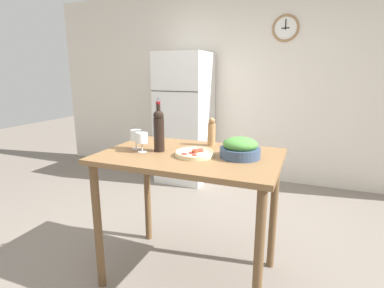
{
  "coord_description": "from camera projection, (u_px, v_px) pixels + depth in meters",
  "views": [
    {
      "loc": [
        0.75,
        -1.83,
        1.5
      ],
      "look_at": [
        0.0,
        0.04,
        1.02
      ],
      "focal_mm": 28.0,
      "sensor_mm": 36.0,
      "label": 1
    }
  ],
  "objects": [
    {
      "name": "prep_counter",
      "position": [
        190.0,
        173.0,
        2.09
      ],
      "size": [
        1.22,
        0.8,
        0.96
      ],
      "color": "brown",
      "rests_on": "ground_plane"
    },
    {
      "name": "wine_glass_far",
      "position": [
        136.0,
        136.0,
        2.15
      ],
      "size": [
        0.08,
        0.08,
        0.14
      ],
      "color": "silver",
      "rests_on": "prep_counter"
    },
    {
      "name": "refrigerator",
      "position": [
        185.0,
        118.0,
        4.16
      ],
      "size": [
        0.65,
        0.72,
        1.76
      ],
      "color": "silver",
      "rests_on": "ground_plane"
    },
    {
      "name": "salad_bowl",
      "position": [
        240.0,
        148.0,
        1.95
      ],
      "size": [
        0.26,
        0.26,
        0.14
      ],
      "color": "#384C6B",
      "rests_on": "prep_counter"
    },
    {
      "name": "wine_bottle",
      "position": [
        159.0,
        129.0,
        2.08
      ],
      "size": [
        0.07,
        0.07,
        0.35
      ],
      "color": "black",
      "rests_on": "prep_counter"
    },
    {
      "name": "pepper_mill",
      "position": [
        212.0,
        132.0,
        2.26
      ],
      "size": [
        0.06,
        0.06,
        0.22
      ],
      "color": "#AD7F51",
      "rests_on": "prep_counter"
    },
    {
      "name": "wall_back",
      "position": [
        255.0,
        87.0,
        4.1
      ],
      "size": [
        6.4,
        0.09,
        2.6
      ],
      "color": "silver",
      "rests_on": "ground_plane"
    },
    {
      "name": "ground_plane",
      "position": [
        190.0,
        275.0,
        2.28
      ],
      "size": [
        14.0,
        14.0,
        0.0
      ],
      "primitive_type": "plane",
      "color": "slate"
    },
    {
      "name": "homemade_pizza",
      "position": [
        195.0,
        153.0,
        2.0
      ],
      "size": [
        0.26,
        0.26,
        0.03
      ],
      "color": "beige",
      "rests_on": "prep_counter"
    },
    {
      "name": "wine_glass_near",
      "position": [
        142.0,
        139.0,
        2.07
      ],
      "size": [
        0.08,
        0.08,
        0.14
      ],
      "color": "silver",
      "rests_on": "prep_counter"
    }
  ]
}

